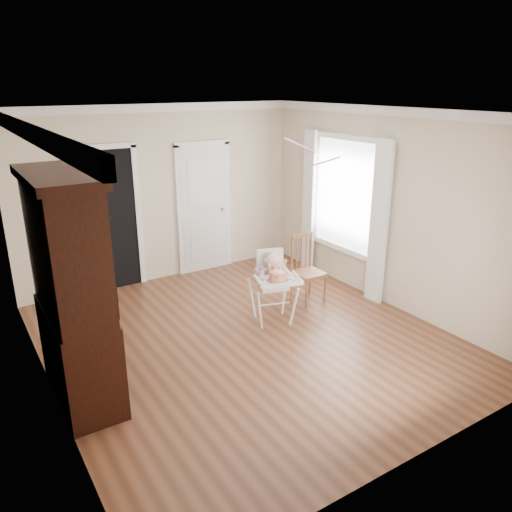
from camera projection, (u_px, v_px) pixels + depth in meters
floor at (247, 339)px, 6.14m from camera, size 5.00×5.00×0.00m
ceiling at (246, 112)px, 5.25m from camera, size 5.00×5.00×0.00m
wall_back at (162, 195)px, 7.69m from camera, size 4.50×0.00×4.50m
wall_left at (37, 273)px, 4.56m from camera, size 0.00×5.00×5.00m
wall_right at (386, 209)px, 6.84m from camera, size 0.00×5.00×5.00m
crown_molding at (246, 118)px, 5.27m from camera, size 4.50×5.00×0.12m
doorway at (106, 218)px, 7.30m from camera, size 1.06×0.05×2.22m
closet_door at (204, 210)px, 8.13m from camera, size 0.96×0.09×2.13m
window_right at (343, 203)px, 7.46m from camera, size 0.13×1.84×2.30m
high_chair at (273, 279)px, 6.41m from camera, size 0.73×0.82×0.98m
baby at (273, 269)px, 6.39m from camera, size 0.26×0.25×0.40m
cake at (278, 276)px, 6.13m from camera, size 0.26×0.26×0.12m
sippy_cup at (261, 272)px, 6.21m from camera, size 0.07×0.07×0.18m
china_cabinet at (72, 292)px, 4.68m from camera, size 0.60×1.34×2.27m
dining_chair at (307, 271)px, 7.09m from camera, size 0.40×0.40×0.97m
streamer at (299, 145)px, 6.15m from camera, size 0.15×0.48×0.15m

